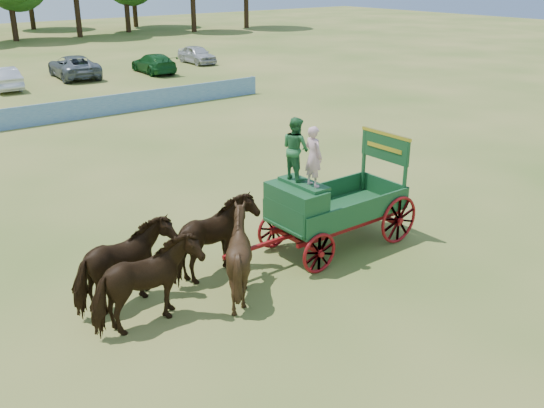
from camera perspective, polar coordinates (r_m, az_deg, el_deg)
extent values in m
plane|color=#9C8846|center=(17.67, 1.54, -3.19)|extent=(160.00, 160.00, 0.00)
imported|color=black|center=(13.32, -11.70, -7.49)|extent=(2.47, 1.23, 2.04)
imported|color=black|center=(14.21, -13.70, -5.72)|extent=(2.56, 1.49, 2.04)
imported|color=black|center=(14.37, -3.12, -4.78)|extent=(2.14, 1.98, 2.04)
imported|color=black|center=(15.20, -5.49, -3.32)|extent=(2.59, 1.60, 2.04)
cube|color=maroon|center=(16.15, 2.22, -3.33)|extent=(0.12, 2.00, 0.12)
cube|color=maroon|center=(18.07, 9.55, -0.84)|extent=(0.12, 2.00, 0.12)
cube|color=maroon|center=(16.66, 7.41, -2.23)|extent=(3.80, 0.10, 0.12)
cube|color=maroon|center=(17.39, 4.87, -1.09)|extent=(3.80, 0.10, 0.12)
cube|color=maroon|center=(15.57, -0.32, -3.68)|extent=(2.80, 0.09, 0.09)
cube|color=#1B5329|center=(16.91, 6.15, -0.78)|extent=(3.80, 1.80, 0.10)
cube|color=#1B5329|center=(16.23, 8.32, -0.72)|extent=(3.80, 0.06, 0.55)
cube|color=#1B5329|center=(17.40, 4.19, 1.00)|extent=(3.80, 0.06, 0.55)
cube|color=#1B5329|center=(18.09, 10.51, 1.49)|extent=(0.06, 1.80, 0.55)
cube|color=#1B5329|center=(15.77, 2.27, -0.19)|extent=(0.85, 1.70, 1.05)
cube|color=#1B5329|center=(15.72, 3.00, 1.95)|extent=(0.55, 1.50, 0.08)
cube|color=#1B5329|center=(15.62, 1.19, -1.19)|extent=(0.10, 1.60, 0.65)
cube|color=#1B5329|center=(15.85, 1.69, -2.04)|extent=(0.55, 1.60, 0.06)
cube|color=#1B5329|center=(17.33, 12.42, 2.73)|extent=(0.08, 0.08, 1.80)
cube|color=#1B5329|center=(18.34, 8.63, 4.03)|extent=(0.08, 0.08, 1.80)
cube|color=#1B5329|center=(17.65, 10.61, 5.25)|extent=(0.07, 1.75, 0.75)
cube|color=gold|center=(17.54, 10.69, 6.51)|extent=(0.08, 1.80, 0.09)
cube|color=gold|center=(17.62, 10.52, 5.23)|extent=(0.02, 1.30, 0.12)
torus|color=maroon|center=(15.52, 4.47, -4.65)|extent=(1.09, 0.09, 1.09)
torus|color=maroon|center=(16.84, 0.15, -2.41)|extent=(1.09, 0.09, 1.09)
torus|color=maroon|center=(17.46, 11.83, -1.47)|extent=(1.39, 0.09, 1.39)
torus|color=maroon|center=(18.64, 7.45, 0.31)|extent=(1.39, 0.09, 1.39)
imported|color=#D2A1AA|center=(15.22, 3.92, 4.49)|extent=(0.37, 0.57, 1.55)
imported|color=#296D39|center=(15.71, 2.23, 5.25)|extent=(0.62, 0.80, 1.64)
cube|color=#1C589B|center=(32.50, -20.61, 7.93)|extent=(26.00, 0.08, 1.05)
imported|color=silver|center=(42.98, -24.03, 10.74)|extent=(1.63, 4.43, 1.45)
imported|color=slate|center=(46.01, -18.16, 12.19)|extent=(3.18, 5.91, 1.58)
imported|color=#144C1E|center=(46.75, -11.07, 12.86)|extent=(2.29, 4.99, 1.41)
imported|color=#B2B2B7|center=(51.04, -7.09, 13.79)|extent=(1.80, 4.23, 1.43)
cylinder|color=#382314|center=(71.76, -23.17, 15.65)|extent=(0.60, 0.60, 4.33)
cylinder|color=#382314|center=(73.51, -17.82, 16.66)|extent=(0.60, 0.60, 4.96)
cylinder|color=#382314|center=(77.78, -13.47, 17.05)|extent=(0.60, 0.60, 4.34)
cylinder|color=#382314|center=(76.94, -7.41, 17.45)|extent=(0.60, 0.60, 4.50)
cylinder|color=#382314|center=(81.42, -2.44, 18.17)|extent=(0.60, 0.60, 5.51)
cylinder|color=#382314|center=(84.80, -21.73, 16.62)|extent=(0.60, 0.60, 4.73)
cylinder|color=#382314|center=(84.58, -12.83, 17.97)|extent=(0.60, 0.60, 5.99)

